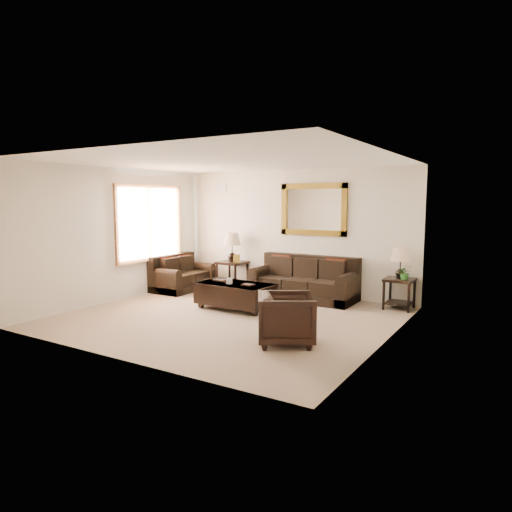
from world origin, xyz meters
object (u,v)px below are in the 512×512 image
Objects in this scene: sofa at (304,284)px; end_table_left at (232,253)px; loveseat at (181,277)px; end_table_right at (400,269)px; armchair at (287,316)px; coffee_table at (235,293)px.

end_table_left reaches higher than sofa.
sofa is 1.95m from end_table_left.
loveseat is 1.30m from end_table_left.
end_table_right is at bearing 3.66° from sofa.
armchair is at bearing -45.11° from end_table_left.
end_table_right reaches higher than loveseat.
sofa is 1.66m from coffee_table.
sofa reaches higher than coffee_table.
end_table_right reaches higher than armchair.
end_table_left reaches higher than armchair.
sofa is 1.85× the size of end_table_right.
end_table_left is 2.02m from coffee_table.
armchair is (1.07, -2.87, 0.08)m from sofa.
armchair is at bearing -105.70° from end_table_right.
loveseat is at bearing 28.58° from armchair.
loveseat reaches higher than coffee_table.
end_table_left is at bearing 128.27° from coffee_table.
end_table_right is 3.13m from coffee_table.
end_table_left is 4.20m from armchair.
end_table_left reaches higher than coffee_table.
end_table_right is (3.79, 0.03, -0.09)m from end_table_left.
coffee_table is at bearing 21.66° from armchair.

